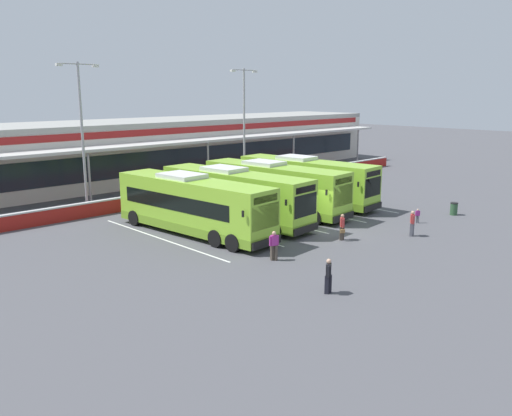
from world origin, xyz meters
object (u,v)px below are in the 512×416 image
Objects in this scene: coach_bus_left_centre at (234,197)px; coach_bus_centre at (274,189)px; coach_bus_right_centre at (306,182)px; pedestrian_with_handbag at (342,226)px; pedestrian_near_bin at (412,222)px; coach_bus_leftmost at (193,206)px; pedestrian_child at (418,215)px; pedestrian_in_dark_coat at (328,275)px; lamp_post_centre at (244,119)px; lamp_post_west at (82,127)px; pedestrian_approaching_bus at (274,245)px; litter_bin at (454,209)px.

coach_bus_left_centre and coach_bus_centre have the same top height.
coach_bus_left_centre and coach_bus_right_centre have the same top height.
pedestrian_near_bin is at bearing -32.60° from pedestrian_with_handbag.
coach_bus_leftmost is 15.45m from pedestrian_child.
pedestrian_in_dark_coat is 29.39m from lamp_post_centre.
lamp_post_west reaches higher than coach_bus_centre.
pedestrian_approaching_bus is (1.68, 5.02, 0.00)m from pedestrian_in_dark_coat.
coach_bus_left_centre is (3.89, 0.41, 0.00)m from coach_bus_leftmost.
pedestrian_approaching_bus is at bearing -117.97° from coach_bus_left_centre.
coach_bus_centre is 13.31m from litter_bin.
pedestrian_with_handbag is 1.74× the size of litter_bin.
pedestrian_with_handbag is (5.59, -7.53, -0.93)m from coach_bus_leftmost.
lamp_post_west is (-9.71, 10.55, 4.50)m from coach_bus_centre.
pedestrian_approaching_bus reaches higher than pedestrian_child.
coach_bus_right_centre is 11.56m from pedestrian_near_bin.
coach_bus_right_centre is at bearing 5.55° from coach_bus_centre.
pedestrian_child is at bearing -45.10° from coach_bus_left_centre.
coach_bus_centre is at bearing 5.25° from coach_bus_leftmost.
lamp_post_centre is at bearing 50.95° from pedestrian_approaching_bus.
coach_bus_right_centre is 7.60× the size of pedestrian_approaching_bus.
pedestrian_child is at bearing -7.96° from pedestrian_with_handbag.
pedestrian_near_bin is at bearing -46.59° from coach_bus_leftmost.
pedestrian_in_dark_coat is at bearing -98.93° from coach_bus_leftmost.
coach_bus_centre reaches higher than pedestrian_near_bin.
lamp_post_west reaches higher than pedestrian_with_handbag.
pedestrian_approaching_bus is (-4.16, -7.83, -0.91)m from coach_bus_left_centre.
pedestrian_with_handbag is at bearing -116.20° from lamp_post_centre.
lamp_post_west is at bearing 116.53° from coach_bus_left_centre.
coach_bus_leftmost reaches higher than pedestrian_in_dark_coat.
coach_bus_centre is 12.26× the size of pedestrian_child.
lamp_post_centre is at bearing 57.50° from coach_bus_centre.
coach_bus_leftmost reaches higher than pedestrian_child.
coach_bus_leftmost is 3.91m from coach_bus_left_centre.
coach_bus_centre is at bearing 4.52° from coach_bus_left_centre.
coach_bus_centre is (8.16, 0.75, 0.00)m from coach_bus_leftmost.
coach_bus_left_centre is at bearing 6.06° from coach_bus_leftmost.
coach_bus_right_centre is (12.28, 1.15, 0.00)m from coach_bus_leftmost.
coach_bus_centre is 10.47m from pedestrian_child.
coach_bus_right_centre is 11.40m from litter_bin.
coach_bus_leftmost and coach_bus_centre have the same top height.
lamp_post_centre reaches higher than pedestrian_with_handbag.
coach_bus_left_centre is at bearing -174.98° from coach_bus_right_centre.
pedestrian_approaching_bus is 17.32m from litter_bin.
litter_bin is at bearing -48.41° from coach_bus_centre.
pedestrian_near_bin reaches higher than pedestrian_child.
pedestrian_child is 25.17m from lamp_post_west.
lamp_post_west is (-13.83, 10.15, 4.50)m from coach_bus_right_centre.
pedestrian_in_dark_coat is at bearing -136.34° from coach_bus_right_centre.
litter_bin is at bearing 6.62° from pedestrian_near_bin.
litter_bin is (18.91, 3.27, -0.41)m from pedestrian_in_dark_coat.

